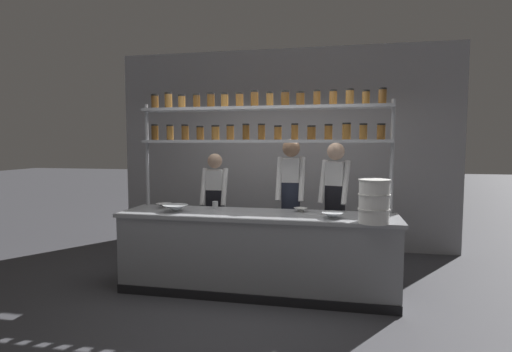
% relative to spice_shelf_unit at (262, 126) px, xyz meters
% --- Properties ---
extents(ground_plane, '(40.00, 40.00, 0.00)m').
position_rel_spice_shelf_unit_xyz_m(ground_plane, '(0.00, -0.33, -1.93)').
color(ground_plane, '#3D3D42').
extents(back_wall, '(5.58, 0.12, 3.25)m').
position_rel_spice_shelf_unit_xyz_m(back_wall, '(0.00, 1.82, -0.30)').
color(back_wall, '#939399').
rests_on(back_wall, ground_plane).
extents(prep_counter, '(3.18, 0.76, 0.92)m').
position_rel_spice_shelf_unit_xyz_m(prep_counter, '(0.00, -0.33, -1.47)').
color(prep_counter, gray).
rests_on(prep_counter, ground_plane).
extents(spice_shelf_unit, '(3.06, 0.28, 2.36)m').
position_rel_spice_shelf_unit_xyz_m(spice_shelf_unit, '(0.00, 0.00, 0.00)').
color(spice_shelf_unit, '#999BA0').
rests_on(spice_shelf_unit, ground_plane).
extents(chef_left, '(0.37, 0.29, 1.58)m').
position_rel_spice_shelf_unit_xyz_m(chef_left, '(-0.72, 0.40, -1.02)').
color(chef_left, black).
rests_on(chef_left, ground_plane).
extents(chef_center, '(0.36, 0.30, 1.77)m').
position_rel_spice_shelf_unit_xyz_m(chef_center, '(0.32, 0.31, -0.89)').
color(chef_center, black).
rests_on(chef_center, ground_plane).
extents(chef_right, '(0.41, 0.34, 1.73)m').
position_rel_spice_shelf_unit_xyz_m(chef_right, '(0.88, 0.33, -0.92)').
color(chef_right, black).
rests_on(chef_right, ground_plane).
extents(container_stack, '(0.32, 0.32, 0.44)m').
position_rel_spice_shelf_unit_xyz_m(container_stack, '(1.27, -0.64, -0.78)').
color(container_stack, white).
rests_on(container_stack, prep_counter).
extents(prep_bowl_near_left, '(0.20, 0.20, 0.05)m').
position_rel_spice_shelf_unit_xyz_m(prep_bowl_near_left, '(-1.21, -0.17, -0.98)').
color(prep_bowl_near_left, white).
rests_on(prep_bowl_near_left, prep_counter).
extents(prep_bowl_center_front, '(0.16, 0.16, 0.04)m').
position_rel_spice_shelf_unit_xyz_m(prep_bowl_center_front, '(0.49, -0.12, -0.98)').
color(prep_bowl_center_front, silver).
rests_on(prep_bowl_center_front, prep_counter).
extents(prep_bowl_center_back, '(0.30, 0.30, 0.08)m').
position_rel_spice_shelf_unit_xyz_m(prep_bowl_center_back, '(-0.95, -0.42, -0.97)').
color(prep_bowl_center_back, silver).
rests_on(prep_bowl_center_back, prep_counter).
extents(prep_bowl_near_right, '(0.23, 0.23, 0.06)m').
position_rel_spice_shelf_unit_xyz_m(prep_bowl_near_right, '(0.86, -0.47, -0.98)').
color(prep_bowl_near_right, silver).
rests_on(prep_bowl_near_right, prep_counter).
extents(serving_cup_front, '(0.07, 0.07, 0.09)m').
position_rel_spice_shelf_unit_xyz_m(serving_cup_front, '(-0.56, -0.11, -0.96)').
color(serving_cup_front, '#B2B7BC').
rests_on(serving_cup_front, prep_counter).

